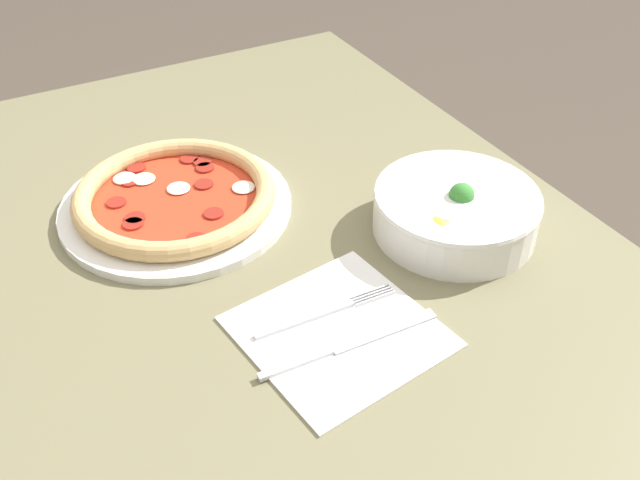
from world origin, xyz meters
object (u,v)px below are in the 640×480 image
fork (324,313)px  bowl (456,209)px  knife (342,347)px  pizza (175,199)px

fork → bowl: bearing=16.9°
bowl → knife: 0.26m
pizza → bowl: bearing=54.4°
knife → bowl: bearing=28.2°
pizza → fork: size_ratio=1.79×
pizza → fork: (0.27, 0.08, -0.01)m
pizza → knife: bearing=11.8°
fork → pizza: bearing=107.4°
bowl → knife: bearing=-63.7°
bowl → knife: bowl is taller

